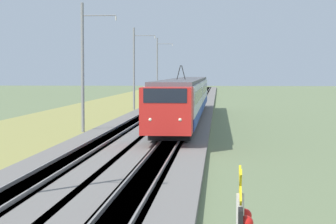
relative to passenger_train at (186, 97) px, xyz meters
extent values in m
cube|color=slate|center=(2.85, 4.06, -2.14)|extent=(240.00, 4.40, 0.30)
cube|color=slate|center=(2.85, 0.00, -2.14)|extent=(240.00, 4.40, 0.30)
cube|color=#4C4238|center=(2.85, 4.06, -2.14)|extent=(240.00, 1.57, 0.30)
cube|color=gray|center=(2.85, 4.59, -1.91)|extent=(240.00, 0.07, 0.15)
cube|color=gray|center=(2.85, 3.52, -1.91)|extent=(240.00, 0.07, 0.15)
cube|color=#4C4238|center=(2.85, 0.00, -2.14)|extent=(240.00, 1.57, 0.30)
cube|color=gray|center=(2.85, 0.53, -1.91)|extent=(240.00, 0.07, 0.15)
cube|color=gray|center=(2.85, -0.53, -1.91)|extent=(240.00, 0.07, 0.15)
cube|color=#99934C|center=(2.85, 10.77, -2.23)|extent=(240.00, 11.19, 0.12)
cube|color=red|center=(-20.60, 0.00, 0.00)|extent=(2.31, 2.78, 2.56)
cube|color=black|center=(-20.95, 0.00, 0.85)|extent=(1.66, 2.32, 0.77)
sphere|color=#F2EAC6|center=(-21.70, 0.80, -0.42)|extent=(0.20, 0.20, 0.20)
sphere|color=#F2EAC6|center=(-21.70, -0.80, -0.42)|extent=(0.20, 0.20, 0.20)
cube|color=navy|center=(-10.02, 0.00, -0.93)|extent=(18.86, 2.90, 0.72)
cube|color=silver|center=(-10.02, 0.00, 0.36)|extent=(18.86, 2.90, 1.85)
cube|color=black|center=(-10.02, 0.00, 0.50)|extent=(17.35, 2.92, 0.78)
cube|color=#515156|center=(-10.02, 0.00, 1.40)|extent=(18.86, 2.67, 0.25)
cube|color=black|center=(-10.02, 0.00, -1.56)|extent=(17.91, 2.47, 0.55)
cylinder|color=black|center=(-17.65, 0.53, -1.41)|extent=(0.86, 0.12, 0.86)
cylinder|color=black|center=(-17.65, -0.53, -1.41)|extent=(0.86, 0.12, 0.86)
cube|color=navy|center=(10.59, 0.00, -0.93)|extent=(21.17, 2.90, 0.72)
cube|color=silver|center=(10.59, 0.00, 0.36)|extent=(21.17, 2.90, 1.85)
cube|color=black|center=(10.59, 0.00, 0.50)|extent=(19.47, 2.92, 0.78)
cube|color=#515156|center=(10.59, 0.00, 1.40)|extent=(21.17, 2.67, 0.25)
cube|color=black|center=(10.59, 0.00, -1.56)|extent=(20.11, 2.47, 0.55)
cylinder|color=black|center=(-7.19, 0.17, 2.08)|extent=(0.06, 0.33, 1.08)
cylinder|color=black|center=(-7.19, -0.17, 2.08)|extent=(0.06, 0.33, 1.08)
cube|color=black|center=(-17.65, 0.00, -2.28)|extent=(0.10, 0.10, 0.00)
cube|color=black|center=(-47.29, -3.13, 0.09)|extent=(0.70, 0.06, 0.36)
sphere|color=red|center=(-47.06, -3.20, 0.09)|extent=(0.20, 0.20, 0.20)
sphere|color=red|center=(-47.51, -3.20, 0.09)|extent=(0.20, 0.20, 0.20)
cube|color=yellow|center=(-47.29, -3.13, 0.56)|extent=(0.49, 0.03, 0.49)
cube|color=yellow|center=(-47.29, -3.13, 0.56)|extent=(0.49, 0.03, 0.49)
cylinder|color=slate|center=(-10.42, 6.79, 2.34)|extent=(0.22, 0.22, 9.26)
cylinder|color=slate|center=(-10.42, 5.59, 6.07)|extent=(0.08, 2.40, 0.08)
cylinder|color=#B2ADA8|center=(-10.42, 4.39, 5.87)|extent=(0.10, 0.10, 0.30)
cylinder|color=slate|center=(17.67, 6.79, 2.42)|extent=(0.22, 0.22, 9.41)
cylinder|color=slate|center=(17.67, 5.59, 6.23)|extent=(0.08, 2.40, 0.08)
cylinder|color=#B2ADA8|center=(17.67, 4.39, 6.03)|extent=(0.10, 0.10, 0.30)
cylinder|color=slate|center=(45.75, 6.79, 2.56)|extent=(0.22, 0.22, 9.69)
cylinder|color=slate|center=(45.75, 5.59, 6.50)|extent=(0.08, 2.40, 0.08)
cylinder|color=#B2ADA8|center=(45.75, 4.39, 6.30)|extent=(0.10, 0.10, 0.30)
camera|label=1|loc=(-56.16, -2.83, 2.10)|focal=70.00mm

